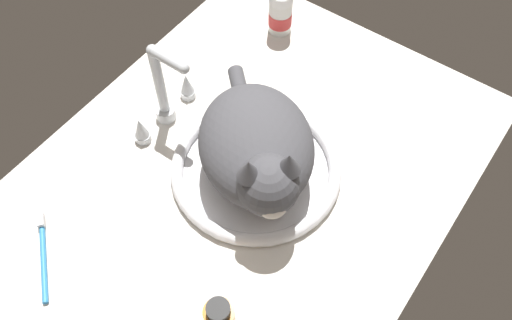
{
  "coord_description": "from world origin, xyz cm",
  "views": [
    {
      "loc": [
        -40.25,
        -34.33,
        92.35
      ],
      "look_at": [
        5.44,
        -1.37,
        7.0
      ],
      "focal_mm": 38.9,
      "sensor_mm": 36.0,
      "label": 1
    }
  ],
  "objects_px": {
    "sink_basin": "(256,169)",
    "faucet": "(164,94)",
    "cat": "(258,152)",
    "toothbrush": "(43,255)",
    "pill_bottle": "(280,13)"
  },
  "relations": [
    {
      "from": "pill_bottle",
      "to": "toothbrush",
      "type": "distance_m",
      "value": 0.7
    },
    {
      "from": "sink_basin",
      "to": "cat",
      "type": "xyz_separation_m",
      "value": [
        -0.01,
        -0.01,
        0.08
      ]
    },
    {
      "from": "faucet",
      "to": "toothbrush",
      "type": "relative_size",
      "value": 1.49
    },
    {
      "from": "faucet",
      "to": "toothbrush",
      "type": "height_order",
      "value": "faucet"
    },
    {
      "from": "faucet",
      "to": "pill_bottle",
      "type": "distance_m",
      "value": 0.35
    },
    {
      "from": "sink_basin",
      "to": "faucet",
      "type": "xyz_separation_m",
      "value": [
        -0.0,
        0.22,
        0.06
      ]
    },
    {
      "from": "cat",
      "to": "toothbrush",
      "type": "xyz_separation_m",
      "value": [
        -0.34,
        0.21,
        -0.09
      ]
    },
    {
      "from": "sink_basin",
      "to": "faucet",
      "type": "distance_m",
      "value": 0.23
    },
    {
      "from": "faucet",
      "to": "pill_bottle",
      "type": "height_order",
      "value": "faucet"
    },
    {
      "from": "pill_bottle",
      "to": "toothbrush",
      "type": "relative_size",
      "value": 0.78
    },
    {
      "from": "sink_basin",
      "to": "pill_bottle",
      "type": "xyz_separation_m",
      "value": [
        0.34,
        0.18,
        0.04
      ]
    },
    {
      "from": "cat",
      "to": "toothbrush",
      "type": "relative_size",
      "value": 2.52
    },
    {
      "from": "faucet",
      "to": "cat",
      "type": "relative_size",
      "value": 0.59
    },
    {
      "from": "cat",
      "to": "toothbrush",
      "type": "height_order",
      "value": "cat"
    },
    {
      "from": "cat",
      "to": "sink_basin",
      "type": "bearing_deg",
      "value": 46.72
    }
  ]
}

